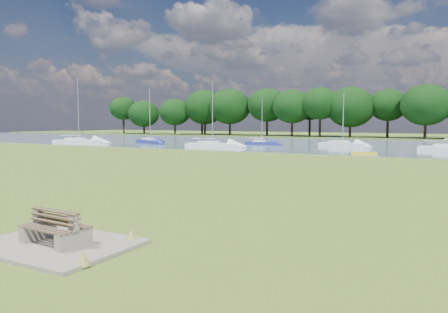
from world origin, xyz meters
The scene contains 12 objects.
ground centered at (0.00, 0.00, 0.00)m, with size 220.00×220.00×0.00m, color olive.
river centered at (0.00, 42.00, 0.00)m, with size 220.00×40.00×0.10m, color slate.
far_bank centered at (0.00, 72.00, 0.00)m, with size 220.00×20.00×0.40m, color #4C6626.
concrete_pad centered at (0.00, -14.00, 0.05)m, with size 4.20×3.20×0.10m, color gray.
bench_pair centered at (0.00, -14.00, 0.51)m, with size 1.93×1.21×1.00m.
kayak centered at (1.03, 24.00, 0.18)m, with size 2.56×0.60×0.26m, color yellow.
tree_line centered at (-2.26, 68.00, 6.46)m, with size 137.99×8.99×10.88m.
sailboat_0 centered at (-32.09, 30.82, 0.57)m, with size 6.33×4.11×8.40m.
sailboat_3 centered at (-42.10, 25.97, 0.58)m, with size 7.96×4.75×10.01m.
sailboat_7 centered at (-15.63, 35.69, 0.45)m, with size 4.93×1.51×6.65m.
sailboat_8 centered at (-4.30, 36.76, 0.51)m, with size 6.94×4.14×7.15m.
sailboat_9 centered at (-19.31, 27.75, 0.51)m, with size 7.44×3.10×8.72m.
Camera 1 is at (9.83, -22.21, 3.49)m, focal length 35.00 mm.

